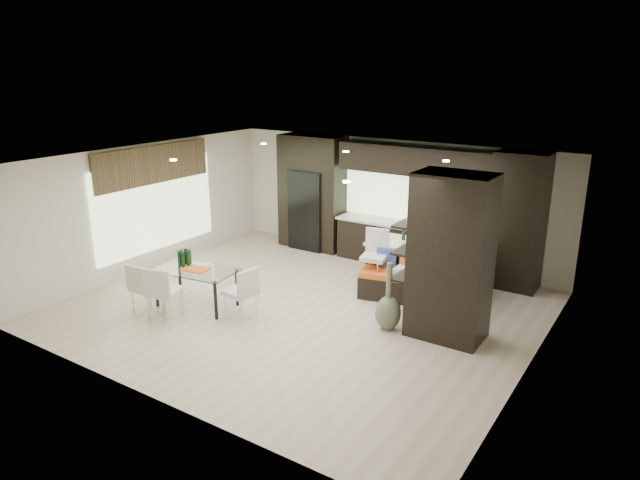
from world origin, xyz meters
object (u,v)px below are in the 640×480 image
Objects in this scene: bench at (397,286)px; floor_vase at (389,297)px; chair_far at (148,291)px; dining_table at (197,288)px; stool_left at (374,269)px; chair_near at (165,295)px; kitchen_island at (422,267)px; chair_end at (240,295)px; stool_mid at (406,279)px; stool_right at (439,284)px.

bench is 1.18× the size of floor_vase.
dining_table is at bearing 57.48° from chair_far.
chair_near is (-2.44, -3.03, -0.05)m from stool_left.
kitchen_island is 2.10× the size of stool_left.
chair_far is at bearing -155.09° from floor_vase.
chair_near is 0.46m from chair_far.
floor_vase reaches higher than stool_left.
floor_vase is at bearing -86.83° from kitchen_island.
dining_table is at bearing 96.84° from chair_end.
stool_mid is 0.62× the size of bench.
chair_far is at bearing 162.70° from chair_near.
dining_table is 1.06m from chair_end.
stool_mid is 0.97× the size of chair_end.
bench is 1.50× the size of chair_near.
chair_far is (-0.46, 0.01, -0.02)m from chair_near.
dining_table is 0.75m from chair_near.
chair_far is at bearing -145.58° from stool_right.
stool_left is 1.15× the size of chair_far.
bench is at bearing 41.26° from chair_far.
stool_right reaches higher than chair_end.
chair_end is at bearing -128.26° from kitchen_island.
chair_far is 1.68m from chair_end.
floor_vase is 0.80× the size of dining_table.
chair_near is 1.29m from chair_end.
kitchen_island reaches higher than chair_end.
chair_near is at bearing -140.92° from stool_left.
chair_near is (-3.10, -3.06, 0.03)m from stool_mid.
kitchen_island is at bearing 46.42° from chair_far.
stool_mid is at bearing 102.25° from floor_vase.
chair_far is (-4.22, -3.03, -0.03)m from stool_right.
stool_mid is at bearing 40.11° from chair_far.
chair_end reaches higher than dining_table.
stool_left is at bearing -134.54° from kitchen_island.
stool_left is 2.67m from chair_end.
chair_end is (-2.05, -3.07, -0.01)m from kitchen_island.
floor_vase is (0.28, -1.27, 0.16)m from stool_mid.
stool_right is at bearing -11.37° from stool_left.
bench is (-0.83, -0.00, -0.21)m from stool_right.
bench is at bearing -174.75° from stool_mid.
floor_vase is 3.54m from dining_table.
stool_left reaches higher than kitchen_island.
stool_right is (1.32, 0.02, -0.04)m from stool_left.
stool_left is at bearing 35.18° from chair_near.
stool_right is 0.81× the size of floor_vase.
stool_mid is at bearing -94.59° from kitchen_island.
stool_mid is 0.73× the size of floor_vase.
stool_mid reaches higher than bench.
bench is 3.72m from dining_table.
kitchen_island is 1.82× the size of floor_vase.
stool_left is 1.10× the size of chair_near.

